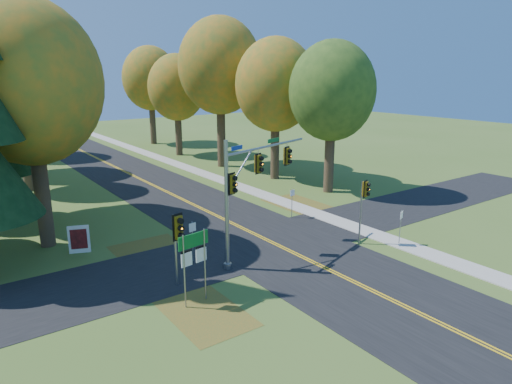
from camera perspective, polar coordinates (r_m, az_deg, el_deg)
ground at (r=26.76m, az=4.36°, el=-7.45°), size 160.00×160.00×0.00m
road_main at (r=26.76m, az=4.36°, el=-7.43°), size 8.00×160.00×0.02m
road_cross at (r=28.21m, az=1.74°, el=-6.20°), size 60.00×6.00×0.02m
centerline_left at (r=26.69m, az=4.19°, el=-7.45°), size 0.10×160.00×0.01m
centerline_right at (r=26.81m, az=4.52°, el=-7.35°), size 0.10×160.00×0.01m
sidewalk_east at (r=30.87m, az=13.25°, el=-4.68°), size 1.60×160.00×0.06m
leaf_patch_w_near at (r=26.78m, az=-12.18°, el=-7.73°), size 4.00×6.00×0.00m
leaf_patch_e at (r=35.26m, az=6.58°, el=-1.97°), size 3.50×8.00×0.00m
leaf_patch_w_far at (r=20.67m, az=-6.67°, el=-14.57°), size 3.00×5.00×0.00m
tree_w_a at (r=28.70m, az=-26.43°, el=12.05°), size 8.00×8.00×14.15m
tree_e_a at (r=39.12m, az=9.48°, el=12.28°), size 7.20×7.20×12.73m
tree_e_b at (r=43.81m, az=2.47°, el=13.18°), size 7.60×7.60×13.33m
tree_w_c at (r=43.90m, az=-27.59°, el=10.32°), size 6.80×6.80×11.91m
tree_e_c at (r=49.86m, az=-4.50°, el=15.37°), size 8.80×8.80×15.79m
tree_e_d at (r=57.65m, az=-9.86°, el=12.71°), size 7.00×7.00×12.32m
tree_e_e at (r=67.87m, az=-13.05°, el=13.63°), size 7.80×7.80×13.74m
traffic_mast at (r=24.55m, az=-0.85°, el=1.35°), size 7.21×2.74×6.85m
east_signal_pole at (r=27.60m, az=13.39°, el=-0.51°), size 0.45×0.53×3.98m
ped_signal_pole at (r=21.92m, az=-9.76°, el=-5.03°), size 0.58×0.68×3.71m
route_sign_cluster at (r=20.37m, az=-7.76°, el=-7.60°), size 1.57×0.30×3.40m
info_kiosk at (r=28.17m, az=-21.25°, el=-5.54°), size 1.15×0.58×1.62m
reg_sign_e_north at (r=32.42m, az=4.54°, el=-0.75°), size 0.41×0.07×2.12m
reg_sign_e_south at (r=28.59m, az=17.66°, el=-3.49°), size 0.40×0.17×2.17m
reg_sign_w at (r=25.05m, az=-7.93°, el=-5.27°), size 0.44×0.10×2.30m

